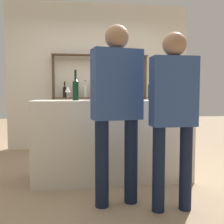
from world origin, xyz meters
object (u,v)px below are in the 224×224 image
ice_bucket (101,91)px  customer_right (173,107)px  customer_center (117,101)px  counter_bottle_0 (151,90)px  wine_glass (68,90)px  counter_bottle_1 (76,89)px  cork_jar (131,95)px  counter_bottle_2 (119,89)px

ice_bucket → customer_right: 1.11m
customer_center → counter_bottle_0: bearing=-44.9°
counter_bottle_0 → wine_glass: counter_bottle_0 is taller
wine_glass → customer_center: bearing=-63.1°
wine_glass → counter_bottle_1: bearing=-67.3°
customer_right → counter_bottle_0: bearing=-6.6°
ice_bucket → cork_jar: bearing=16.9°
counter_bottle_2 → wine_glass: size_ratio=2.10×
ice_bucket → customer_center: (0.09, -0.75, -0.10)m
counter_bottle_1 → customer_right: size_ratio=0.23×
counter_bottle_0 → counter_bottle_2: (-0.46, -0.14, 0.02)m
cork_jar → customer_right: customer_right is taller
counter_bottle_0 → customer_center: (-0.59, -0.90, -0.11)m
cork_jar → counter_bottle_0: bearing=5.8°
counter_bottle_2 → customer_right: 1.03m
cork_jar → customer_right: size_ratio=0.08×
ice_bucket → cork_jar: size_ratio=1.77×
customer_center → customer_right: bearing=-123.1°
counter_bottle_0 → counter_bottle_1: size_ratio=0.89×
counter_bottle_2 → ice_bucket: 0.22m
counter_bottle_0 → ice_bucket: (-0.68, -0.15, -0.02)m
counter_bottle_2 → counter_bottle_0: bearing=17.2°
wine_glass → customer_center: size_ratio=0.10×
customer_right → customer_center: bearing=67.1°
counter_bottle_0 → wine_glass: (-1.09, 0.09, 0.01)m
counter_bottle_0 → ice_bucket: counter_bottle_0 is taller
ice_bucket → customer_center: size_ratio=0.14×
counter_bottle_0 → customer_center: 1.08m
counter_bottle_0 → counter_bottle_1: 1.00m
counter_bottle_0 → ice_bucket: size_ratio=1.39×
wine_glass → customer_right: size_ratio=0.11×
counter_bottle_2 → ice_bucket: counter_bottle_2 is taller
counter_bottle_0 → customer_center: bearing=-123.4°
customer_center → cork_jar: bearing=-31.1°
customer_right → customer_center: (-0.49, 0.19, 0.05)m
cork_jar → customer_center: size_ratio=0.08×
counter_bottle_1 → customer_center: bearing=-61.7°
ice_bucket → counter_bottle_0: bearing=12.4°
wine_glass → cork_jar: bearing=-8.1°
ice_bucket → cork_jar: 0.42m
counter_bottle_1 → cork_jar: size_ratio=2.74×
wine_glass → customer_center: 1.11m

